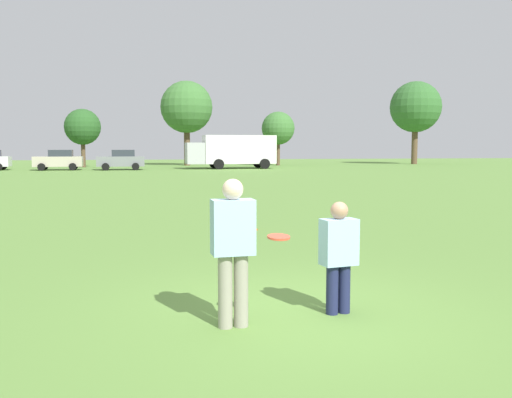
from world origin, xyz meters
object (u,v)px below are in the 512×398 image
at_px(player_thrower, 233,244).
at_px(frisbee, 279,237).
at_px(box_truck, 233,150).
at_px(parked_car_mid_right, 121,160).
at_px(player_defender, 339,252).
at_px(traffic_cone, 250,221).
at_px(parked_car_center, 59,160).

height_order(player_thrower, frisbee, player_thrower).
distance_m(player_thrower, box_truck, 46.91).
height_order(frisbee, parked_car_mid_right, parked_car_mid_right).
bearing_deg(player_defender, player_thrower, -168.56).
relative_size(player_defender, parked_car_mid_right, 0.34).
relative_size(parked_car_mid_right, box_truck, 0.50).
bearing_deg(traffic_cone, box_truck, 82.32).
bearing_deg(player_thrower, traffic_cone, 78.33).
distance_m(player_defender, box_truck, 46.45).
height_order(traffic_cone, parked_car_center, parked_car_center).
bearing_deg(parked_car_center, player_thrower, -78.85).
relative_size(player_thrower, box_truck, 0.21).
relative_size(traffic_cone, box_truck, 0.06).
bearing_deg(box_truck, parked_car_center, -178.23).
distance_m(traffic_cone, parked_car_center, 39.81).
relative_size(player_defender, traffic_cone, 3.01).
relative_size(player_thrower, parked_car_mid_right, 0.41).
bearing_deg(frisbee, box_truck, 82.31).
relative_size(frisbee, parked_car_mid_right, 0.06).
xyz_separation_m(traffic_cone, parked_car_center, (-10.61, 38.36, 0.69)).
relative_size(player_defender, box_truck, 0.17).
bearing_deg(traffic_cone, parked_car_mid_right, 97.73).
bearing_deg(traffic_cone, frisbee, -97.70).
height_order(frisbee, parked_car_center, parked_car_center).
bearing_deg(parked_car_mid_right, traffic_cone, -82.27).
distance_m(parked_car_center, box_truck, 15.88).
bearing_deg(parked_car_center, box_truck, 1.77).
bearing_deg(parked_car_mid_right, player_thrower, -85.50).
bearing_deg(parked_car_center, frisbee, -78.24).
xyz_separation_m(player_thrower, box_truck, (6.80, 46.41, 0.76)).
xyz_separation_m(parked_car_center, box_truck, (15.86, 0.49, 0.83)).
bearing_deg(player_defender, box_truck, 83.32).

